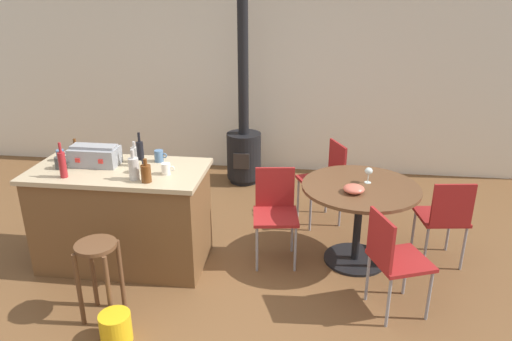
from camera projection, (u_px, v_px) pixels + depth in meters
The scene contains 25 objects.
ground_plane at pixel (203, 292), 4.01m from camera, with size 8.80×8.80×0.00m, color brown.
back_wall at pixel (252, 71), 6.33m from camera, with size 8.00×0.10×2.70m, color silver.
kitchen_island at pixel (123, 216), 4.31m from camera, with size 1.52×0.76×0.92m.
wooden_stool at pixel (98, 265), 3.57m from camera, with size 0.31×0.31×0.64m.
dining_table at pixel (359, 204), 4.27m from camera, with size 1.04×1.04×0.76m.
folding_chair_near at pixel (326, 176), 5.06m from camera, with size 0.53×0.53×0.88m.
folding_chair_far at pixel (275, 208), 4.36m from camera, with size 0.45×0.45×0.86m.
folding_chair_left at pixel (393, 256), 3.61m from camera, with size 0.52×0.52×0.85m.
folding_chair_right at pixel (445, 215), 4.25m from camera, with size 0.45×0.45×0.85m.
wood_stove at pixel (244, 142), 6.10m from camera, with size 0.44×0.45×2.29m.
toolbox at pixel (95, 156), 4.20m from camera, with size 0.42×0.23×0.18m.
bottle_0 at pixel (76, 150), 4.39m from camera, with size 0.07×0.07×0.18m.
bottle_1 at pixel (146, 173), 3.84m from camera, with size 0.08×0.08×0.20m.
bottle_2 at pixel (135, 154), 4.28m from camera, with size 0.07×0.07×0.19m.
bottle_3 at pixel (62, 164), 3.92m from camera, with size 0.06×0.06×0.30m.
bottle_4 at pixel (140, 153), 4.17m from camera, with size 0.06×0.06×0.31m.
bottle_5 at pixel (134, 168), 3.88m from camera, with size 0.08×0.08×0.26m.
cup_0 at pixel (166, 169), 4.01m from camera, with size 0.11×0.08×0.10m.
cup_1 at pixel (60, 163), 4.13m from camera, with size 0.12×0.08×0.11m.
cup_2 at pixel (61, 155), 4.32m from camera, with size 0.11×0.07×0.10m.
cup_3 at pixel (159, 156), 4.30m from camera, with size 0.12×0.08×0.11m.
cup_4 at pixel (138, 167), 4.05m from camera, with size 0.11×0.08×0.09m.
wine_glass at pixel (369, 172), 4.23m from camera, with size 0.07×0.07×0.14m.
serving_bowl at pixel (354, 189), 4.05m from camera, with size 0.18×0.18×0.07m, color #DB6651.
plastic_bucket at pixel (116, 328), 3.43m from camera, with size 0.23×0.23×0.22m, color yellow.
Camera 1 is at (0.88, -3.28, 2.41)m, focal length 33.53 mm.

